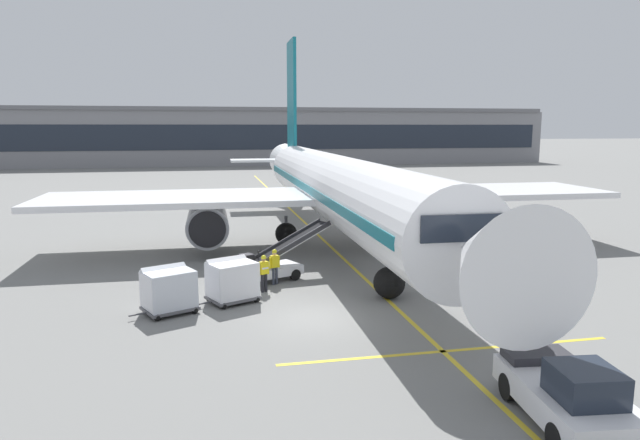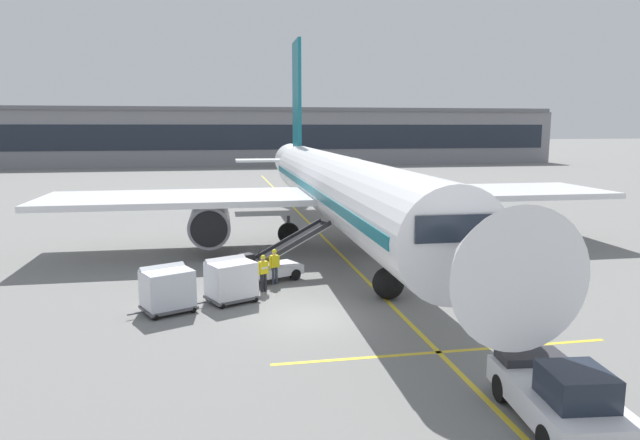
{
  "view_description": "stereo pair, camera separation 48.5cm",
  "coord_description": "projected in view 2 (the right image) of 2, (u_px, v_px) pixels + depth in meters",
  "views": [
    {
      "loc": [
        -4.11,
        -21.62,
        7.59
      ],
      "look_at": [
        1.4,
        5.29,
        3.07
      ],
      "focal_mm": 32.03,
      "sensor_mm": 36.0,
      "label": 1
    },
    {
      "loc": [
        -3.63,
        -21.71,
        7.59
      ],
      "look_at": [
        1.4,
        5.29,
        3.07
      ],
      "focal_mm": 32.03,
      "sensor_mm": 36.0,
      "label": 2
    }
  ],
  "objects": [
    {
      "name": "ground_crew_by_carts",
      "position": [
        263.0,
        271.0,
        26.36
      ],
      "size": [
        0.52,
        0.38,
        1.74
      ],
      "color": "black",
      "rests_on": "ground"
    },
    {
      "name": "apron_guidance_line_lead_in",
      "position": [
        335.0,
        248.0,
        35.86
      ],
      "size": [
        0.2,
        110.0,
        0.01
      ],
      "color": "yellow",
      "rests_on": "ground"
    },
    {
      "name": "pushback_tug",
      "position": [
        560.0,
        396.0,
        14.48
      ],
      "size": [
        2.54,
        4.59,
        1.83
      ],
      "color": "silver",
      "rests_on": "ground"
    },
    {
      "name": "baggage_cart_second",
      "position": [
        167.0,
        288.0,
        23.48
      ],
      "size": [
        2.8,
        2.29,
        1.91
      ],
      "color": "#515156",
      "rests_on": "ground"
    },
    {
      "name": "belt_loader",
      "position": [
        271.0,
        264.0,
        28.45
      ],
      "size": [
        5.42,
        3.47,
        2.74
      ],
      "color": "silver",
      "rests_on": "ground"
    },
    {
      "name": "safety_cone_engine_keepout",
      "position": [
        234.0,
        261.0,
        31.26
      ],
      "size": [
        0.56,
        0.56,
        0.64
      ],
      "color": "black",
      "rests_on": "ground"
    },
    {
      "name": "apron_guidance_line_stop_bar",
      "position": [
        446.0,
        352.0,
        19.43
      ],
      "size": [
        12.0,
        0.2,
        0.01
      ],
      "color": "yellow",
      "rests_on": "ground"
    },
    {
      "name": "ground_plane",
      "position": [
        310.0,
        317.0,
        22.95
      ],
      "size": [
        600.0,
        600.0,
        0.0
      ],
      "primitive_type": "plane",
      "color": "slate"
    },
    {
      "name": "baggage_cart_lead",
      "position": [
        231.0,
        279.0,
        24.89
      ],
      "size": [
        2.8,
        2.29,
        1.91
      ],
      "color": "#515156",
      "rests_on": "ground"
    },
    {
      "name": "terminal_building",
      "position": [
        228.0,
        136.0,
        115.59
      ],
      "size": [
        134.69,
        14.8,
        11.28
      ],
      "color": "gray",
      "rests_on": "ground"
    },
    {
      "name": "parked_airplane",
      "position": [
        336.0,
        187.0,
        36.11
      ],
      "size": [
        35.77,
        46.22,
        15.43
      ],
      "color": "white",
      "rests_on": "ground"
    },
    {
      "name": "ground_crew_by_loader",
      "position": [
        274.0,
        264.0,
        27.59
      ],
      "size": [
        0.53,
        0.37,
        1.74
      ],
      "color": "#333847",
      "rests_on": "ground"
    }
  ]
}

